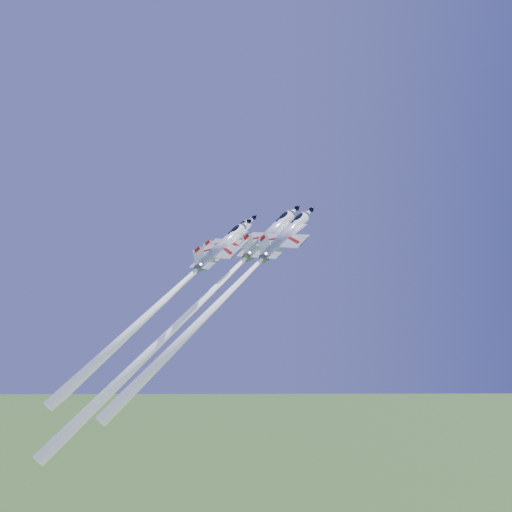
{
  "coord_description": "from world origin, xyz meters",
  "views": [
    {
      "loc": [
        -0.8,
        -99.9,
        79.62
      ],
      "look_at": [
        0.0,
        0.0,
        83.74
      ],
      "focal_mm": 40.0,
      "sensor_mm": 36.0,
      "label": 1
    }
  ],
  "objects_px": {
    "jet_left": "(177,289)",
    "jet_slot": "(170,294)",
    "jet_lead": "(200,303)",
    "jet_right": "(230,291)"
  },
  "relations": [
    {
      "from": "jet_left",
      "to": "jet_slot",
      "type": "relative_size",
      "value": 1.05
    },
    {
      "from": "jet_lead",
      "to": "jet_left",
      "type": "xyz_separation_m",
      "value": [
        -3.94,
        0.76,
        2.32
      ]
    },
    {
      "from": "jet_right",
      "to": "jet_slot",
      "type": "height_order",
      "value": "jet_right"
    },
    {
      "from": "jet_left",
      "to": "jet_right",
      "type": "bearing_deg",
      "value": -3.85
    },
    {
      "from": "jet_lead",
      "to": "jet_slot",
      "type": "relative_size",
      "value": 1.4
    },
    {
      "from": "jet_left",
      "to": "jet_right",
      "type": "relative_size",
      "value": 0.97
    },
    {
      "from": "jet_right",
      "to": "jet_slot",
      "type": "relative_size",
      "value": 1.08
    },
    {
      "from": "jet_lead",
      "to": "jet_left",
      "type": "relative_size",
      "value": 1.33
    },
    {
      "from": "jet_left",
      "to": "jet_slot",
      "type": "distance_m",
      "value": 6.28
    },
    {
      "from": "jet_left",
      "to": "jet_right",
      "type": "xyz_separation_m",
      "value": [
        9.36,
        -10.81,
        -0.16
      ]
    }
  ]
}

